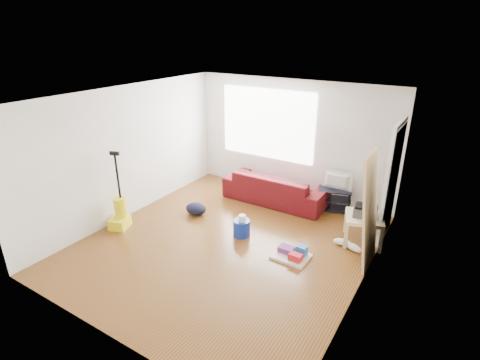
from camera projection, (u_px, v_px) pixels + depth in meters
The scene contains 13 objects.
room at pixel (235, 174), 6.06m from camera, with size 4.51×5.01×2.51m.
sofa at pixel (275, 201), 8.02m from camera, with size 2.17×0.85×0.63m, color black.
tv_stand at pixel (334, 199), 7.56m from camera, with size 0.73×0.55×0.44m.
tv at pixel (336, 181), 7.41m from camera, with size 0.62×0.08×0.36m, color black.
side_table at pixel (364, 220), 6.33m from camera, with size 0.76×0.76×0.50m.
printer at pixel (366, 211), 6.26m from camera, with size 0.42×0.35×0.20m.
bucket at pixel (242, 235), 6.70m from camera, with size 0.30×0.30×0.30m, color #102A98.
toilet_paper at pixel (242, 226), 6.59m from camera, with size 0.13×0.13×0.11m, color white.
cleaning_tray at pixel (292, 254), 6.02m from camera, with size 0.58×0.47×0.20m.
backpack at pixel (196, 214), 7.46m from camera, with size 0.42×0.34×0.23m, color black.
sneakers at pixel (348, 245), 6.29m from camera, with size 0.54×0.28×0.12m.
vacuum at pixel (120, 214), 6.88m from camera, with size 0.40×0.43×1.46m.
door_panel at pixel (363, 261), 5.94m from camera, with size 0.04×0.72×1.81m, color tan.
Camera 1 is at (3.12, -4.61, 3.45)m, focal length 28.00 mm.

